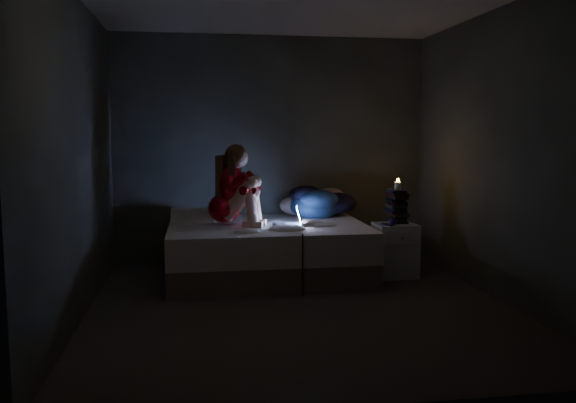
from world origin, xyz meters
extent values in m
cube|color=#3C3532|center=(0.00, 0.00, -0.01)|extent=(3.60, 3.80, 0.02)
cube|color=#2F322C|center=(0.00, 1.91, 1.30)|extent=(3.60, 0.02, 2.60)
cube|color=#2F322C|center=(0.00, -1.91, 1.30)|extent=(3.60, 0.02, 2.60)
cube|color=#2F322C|center=(-1.81, 0.00, 1.30)|extent=(0.02, 3.80, 2.60)
cube|color=#2F322C|center=(1.81, 0.00, 1.30)|extent=(0.02, 3.80, 2.60)
cube|color=white|center=(-0.92, 1.43, 0.62)|extent=(0.44, 0.32, 0.13)
cube|color=silver|center=(1.17, 0.92, 0.28)|extent=(0.42, 0.38, 0.56)
cylinder|color=beige|center=(1.21, 0.98, 0.94)|extent=(0.07, 0.07, 0.08)
cube|color=black|center=(1.06, 0.85, 0.56)|extent=(0.12, 0.16, 0.01)
sphere|color=#221453|center=(1.09, 0.79, 0.60)|extent=(0.08, 0.08, 0.08)
camera|label=1|loc=(-0.87, -4.86, 1.50)|focal=36.54mm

